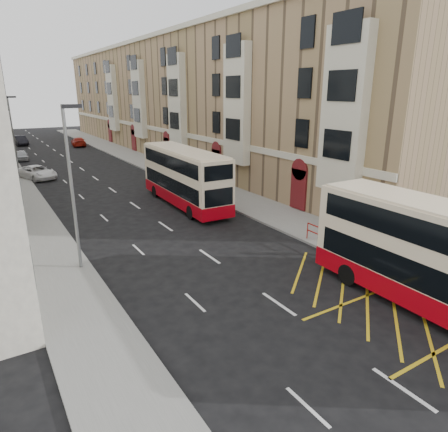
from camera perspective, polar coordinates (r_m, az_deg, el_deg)
ground at (r=15.32m, az=17.79°, el=-18.26°), size 200.00×200.00×0.00m
pavement_right at (r=42.63m, az=-6.07°, el=5.71°), size 4.00×120.00×0.15m
pavement_left at (r=38.74m, az=-27.18°, el=2.65°), size 3.00×120.00×0.15m
kerb_right at (r=41.83m, az=-8.54°, el=5.38°), size 0.25×120.00×0.15m
kerb_left at (r=38.87m, az=-25.00°, el=2.99°), size 0.25×120.00×0.15m
road_markings at (r=54.32m, az=-20.83°, el=7.15°), size 10.00×110.00×0.01m
terrace_right at (r=58.59m, az=-6.83°, el=16.23°), size 10.75×79.00×15.25m
guard_railing at (r=22.48m, az=17.52°, el=-3.87°), size 0.06×6.56×1.01m
street_lamp_near at (r=20.42m, az=-20.89°, el=4.77°), size 0.93×0.18×8.00m
street_lamp_far at (r=49.98m, az=-27.94°, el=10.84°), size 0.93×0.18×8.00m
double_decker_front at (r=18.04m, az=28.83°, el=-5.72°), size 2.76×11.34×4.51m
double_decker_rear at (r=31.37m, az=-5.70°, el=5.52°), size 2.92×11.21×4.44m
pedestrian_far at (r=22.82m, az=16.65°, el=-2.88°), size 1.17×0.89×1.85m
white_van at (r=45.43m, az=-25.17°, el=5.66°), size 3.89×5.42×1.37m
car_silver at (r=58.69m, az=-26.94°, el=7.73°), size 1.74×3.88×1.29m
car_dark at (r=75.17m, az=-27.05°, el=9.59°), size 1.98×4.83×1.56m
car_red at (r=70.14m, az=-20.08°, el=9.93°), size 2.59×5.12×1.42m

